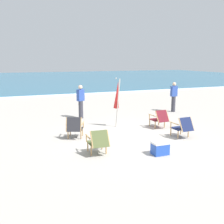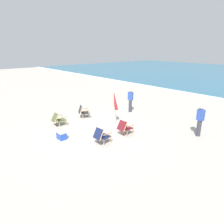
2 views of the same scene
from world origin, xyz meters
The scene contains 10 objects.
ground_plane centered at (0.00, 0.00, 0.00)m, with size 80.00×80.00×0.00m, color #B2AAA0.
surf_band centered at (0.00, 12.73, 0.03)m, with size 80.00×1.10×0.06m, color white.
beach_chair_back_right centered at (-1.97, 0.72, 0.43)m, with size 0.79×0.84×0.82m.
beach_chair_mid_center centered at (-1.71, -1.15, 0.42)m, with size 0.62×0.80×0.78m.
beach_chair_back_left centered at (1.70, 0.87, 0.42)m, with size 0.61×0.78×0.78m.
beach_chair_front_right centered at (1.72, -0.67, 0.42)m, with size 0.62×0.77×0.79m.
umbrella_furled_red centered at (0.09, 1.63, 1.37)m, with size 0.23×0.48×2.10m.
person_near_chairs centered at (-0.86, 3.94, 0.84)m, with size 0.39×0.32×1.63m.
person_by_waterline centered at (4.31, 3.62, 0.84)m, with size 0.34×0.22×1.63m.
cooler_box centered at (0.02, -1.86, 0.20)m, with size 0.49×0.35×0.40m.
Camera 2 is at (8.52, -5.93, 4.31)m, focal length 32.00 mm.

